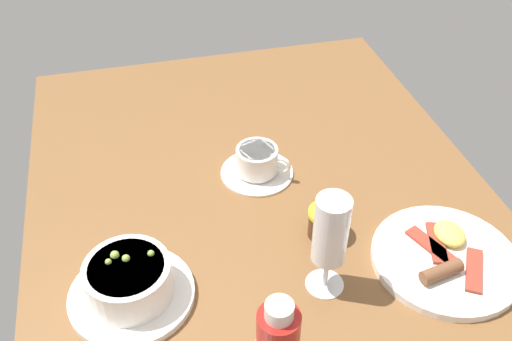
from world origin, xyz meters
TOP-DOWN VIEW (x-y plane):
  - ground_plane at (0.00, 0.00)cm, footprint 110.00×84.00cm
  - porridge_bowl at (16.89, -25.02)cm, footprint 19.12×19.12cm
  - coffee_cup at (-6.84, 0.73)cm, footprint 13.92×13.92cm
  - wine_glass at (21.77, 4.23)cm, footprint 6.02×6.02cm
  - jam_jar at (11.46, 7.77)cm, footprint 5.94×5.94cm
  - breakfast_plate at (22.02, 24.67)cm, footprint 23.66×23.66cm

SIDE VIEW (x-z plane):
  - ground_plane at x=0.00cm, z-range -3.00..0.00cm
  - breakfast_plate at x=22.02cm, z-range -0.91..2.79cm
  - coffee_cup at x=-6.84cm, z-range -0.33..5.52cm
  - jam_jar at x=11.46cm, z-range 0.03..5.39cm
  - porridge_bowl at x=16.89cm, z-range -0.46..7.42cm
  - wine_glass at x=21.77cm, z-range 2.28..20.09cm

